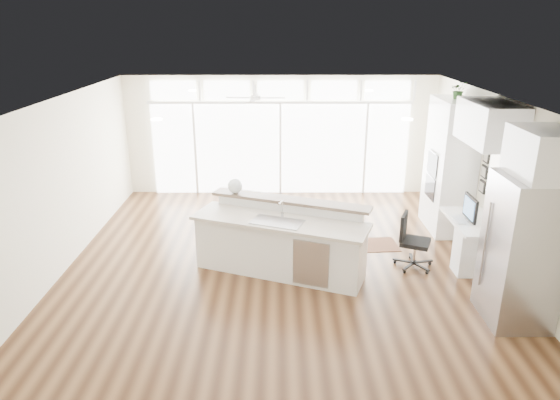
{
  "coord_description": "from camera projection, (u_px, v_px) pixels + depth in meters",
  "views": [
    {
      "loc": [
        -0.04,
        -7.2,
        3.8
      ],
      "look_at": [
        -0.02,
        0.6,
        1.01
      ],
      "focal_mm": 32.0,
      "sensor_mm": 36.0,
      "label": 1
    }
  ],
  "objects": [
    {
      "name": "floor",
      "position": [
        281.0,
        272.0,
        8.06
      ],
      "size": [
        7.0,
        8.0,
        0.02
      ],
      "primitive_type": "cube",
      "color": "#3F2513",
      "rests_on": "ground"
    },
    {
      "name": "ceiling",
      "position": [
        281.0,
        103.0,
        7.15
      ],
      "size": [
        7.0,
        8.0,
        0.02
      ],
      "primitive_type": "cube",
      "color": "silver",
      "rests_on": "wall_back"
    },
    {
      "name": "wall_back",
      "position": [
        280.0,
        136.0,
        11.37
      ],
      "size": [
        7.0,
        0.04,
        2.7
      ],
      "primitive_type": "cube",
      "color": "white",
      "rests_on": "floor"
    },
    {
      "name": "wall_front",
      "position": [
        284.0,
        359.0,
        3.84
      ],
      "size": [
        7.0,
        0.04,
        2.7
      ],
      "primitive_type": "cube",
      "color": "white",
      "rests_on": "floor"
    },
    {
      "name": "wall_left",
      "position": [
        52.0,
        192.0,
        7.59
      ],
      "size": [
        0.04,
        8.0,
        2.7
      ],
      "primitive_type": "cube",
      "color": "white",
      "rests_on": "floor"
    },
    {
      "name": "wall_right",
      "position": [
        510.0,
        192.0,
        7.61
      ],
      "size": [
        0.04,
        8.0,
        2.7
      ],
      "primitive_type": "cube",
      "color": "white",
      "rests_on": "floor"
    },
    {
      "name": "glass_wall",
      "position": [
        280.0,
        149.0,
        11.41
      ],
      "size": [
        5.8,
        0.06,
        2.08
      ],
      "primitive_type": "cube",
      "color": "white",
      "rests_on": "wall_back"
    },
    {
      "name": "transom_row",
      "position": [
        280.0,
        90.0,
        10.97
      ],
      "size": [
        5.9,
        0.06,
        0.4
      ],
      "primitive_type": "cube",
      "color": "white",
      "rests_on": "wall_back"
    },
    {
      "name": "desk_window",
      "position": [
        501.0,
        174.0,
        7.83
      ],
      "size": [
        0.04,
        0.85,
        0.85
      ],
      "primitive_type": "cube",
      "color": "white",
      "rests_on": "wall_right"
    },
    {
      "name": "ceiling_fan",
      "position": [
        255.0,
        93.0,
        9.86
      ],
      "size": [
        1.16,
        1.16,
        0.32
      ],
      "primitive_type": "cube",
      "color": "white",
      "rests_on": "ceiling"
    },
    {
      "name": "recessed_lights",
      "position": [
        281.0,
        102.0,
        7.34
      ],
      "size": [
        3.4,
        3.0,
        0.02
      ],
      "primitive_type": "cube",
      "color": "white",
      "rests_on": "ceiling"
    },
    {
      "name": "oven_cabinet",
      "position": [
        450.0,
        166.0,
        9.34
      ],
      "size": [
        0.64,
        1.2,
        2.5
      ],
      "primitive_type": "cube",
      "color": "white",
      "rests_on": "floor"
    },
    {
      "name": "desk_nook",
      "position": [
        471.0,
        242.0,
        8.22
      ],
      "size": [
        0.72,
        1.3,
        0.76
      ],
      "primitive_type": "cube",
      "color": "white",
      "rests_on": "floor"
    },
    {
      "name": "upper_cabinets",
      "position": [
        490.0,
        123.0,
        7.56
      ],
      "size": [
        0.64,
        1.3,
        0.64
      ],
      "primitive_type": "cube",
      "color": "white",
      "rests_on": "wall_right"
    },
    {
      "name": "refrigerator",
      "position": [
        522.0,
        251.0,
        6.46
      ],
      "size": [
        0.76,
        0.9,
        2.0
      ],
      "primitive_type": "cube",
      "color": "#A6A6AA",
      "rests_on": "floor"
    },
    {
      "name": "fridge_cabinet",
      "position": [
        544.0,
        154.0,
        6.02
      ],
      "size": [
        0.64,
        0.9,
        0.6
      ],
      "primitive_type": "cube",
      "color": "white",
      "rests_on": "wall_right"
    },
    {
      "name": "framed_photos",
      "position": [
        485.0,
        172.0,
        8.46
      ],
      "size": [
        0.06,
        0.22,
        0.8
      ],
      "primitive_type": "cube",
      "color": "black",
      "rests_on": "wall_right"
    },
    {
      "name": "kitchen_island",
      "position": [
        280.0,
        241.0,
        7.86
      ],
      "size": [
        2.96,
        1.97,
        1.1
      ],
      "primitive_type": "cube",
      "rotation": [
        0.0,
        0.0,
        -0.37
      ],
      "color": "white",
      "rests_on": "floor"
    },
    {
      "name": "rug",
      "position": [
        373.0,
        245.0,
        9.0
      ],
      "size": [
        0.9,
        0.68,
        0.01
      ],
      "primitive_type": "cube",
      "rotation": [
        0.0,
        0.0,
        0.07
      ],
      "color": "#381C11",
      "rests_on": "floor"
    },
    {
      "name": "office_chair",
      "position": [
        416.0,
        242.0,
        8.05
      ],
      "size": [
        0.6,
        0.58,
        0.9
      ],
      "primitive_type": "cube",
      "rotation": [
        0.0,
        0.0,
        -0.41
      ],
      "color": "black",
      "rests_on": "floor"
    },
    {
      "name": "fishbowl",
      "position": [
        235.0,
        186.0,
        8.3
      ],
      "size": [
        0.33,
        0.33,
        0.25
      ],
      "primitive_type": "sphere",
      "rotation": [
        0.0,
        0.0,
        -0.44
      ],
      "color": "white",
      "rests_on": "kitchen_island"
    },
    {
      "name": "monitor",
      "position": [
        470.0,
        208.0,
        8.02
      ],
      "size": [
        0.09,
        0.52,
        0.43
      ],
      "primitive_type": "cube",
      "rotation": [
        0.0,
        0.0,
        -0.01
      ],
      "color": "black",
      "rests_on": "desk_nook"
    },
    {
      "name": "keyboard",
      "position": [
        458.0,
        220.0,
        8.09
      ],
      "size": [
        0.14,
        0.36,
        0.02
      ],
      "primitive_type": "cube",
      "rotation": [
        0.0,
        0.0,
        -0.02
      ],
      "color": "silver",
      "rests_on": "desk_nook"
    },
    {
      "name": "potted_plant",
      "position": [
        459.0,
        92.0,
        8.88
      ],
      "size": [
        0.32,
        0.35,
        0.24
      ],
      "primitive_type": "imported",
      "rotation": [
        0.0,
        0.0,
        -0.14
      ],
      "color": "#2D5926",
      "rests_on": "oven_cabinet"
    }
  ]
}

